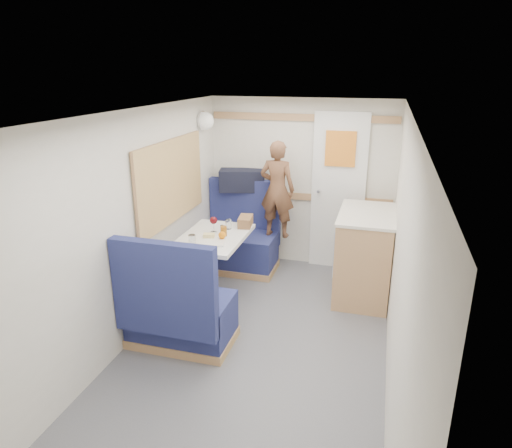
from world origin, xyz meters
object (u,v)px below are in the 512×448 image
(dinette_table, at_px, (214,250))
(bread_loaf, at_px, (245,221))
(wine_glass, at_px, (214,221))
(galley_counter, at_px, (364,254))
(tumbler_left, at_px, (192,240))
(cheese_block, at_px, (209,236))
(pepper_grinder, at_px, (222,229))
(bench_far, at_px, (240,244))
(person, at_px, (277,189))
(dome_light, at_px, (205,121))
(tray, at_px, (211,240))
(orange_fruit, at_px, (222,235))
(duffel_bag, at_px, (242,180))
(bench_near, at_px, (178,315))
(tumbler_right, at_px, (229,224))
(beer_glass, at_px, (224,231))

(dinette_table, distance_m, bread_loaf, 0.48)
(dinette_table, bearing_deg, wine_glass, 105.70)
(galley_counter, distance_m, tumbler_left, 1.81)
(cheese_block, height_order, pepper_grinder, pepper_grinder)
(bench_far, height_order, person, person)
(dome_light, relative_size, tray, 0.55)
(galley_counter, height_order, bread_loaf, galley_counter)
(orange_fruit, relative_size, pepper_grinder, 0.85)
(dinette_table, distance_m, duffel_bag, 1.21)
(galley_counter, relative_size, person, 0.83)
(cheese_block, xyz_separation_m, wine_glass, (-0.02, 0.19, 0.09))
(bench_near, relative_size, tumbler_right, 10.44)
(bread_loaf, bearing_deg, tumbler_left, -114.43)
(duffel_bag, bearing_deg, galley_counter, -33.75)
(galley_counter, height_order, beer_glass, galley_counter)
(bench_near, height_order, pepper_grinder, bench_near)
(duffel_bag, height_order, tumbler_left, duffel_bag)
(bench_far, relative_size, duffel_bag, 1.96)
(bench_near, bearing_deg, galley_counter, 43.94)
(tumbler_right, bearing_deg, orange_fruit, -81.45)
(galley_counter, relative_size, tumbler_left, 8.37)
(orange_fruit, bearing_deg, galley_counter, 26.02)
(orange_fruit, bearing_deg, bench_far, 97.91)
(dinette_table, height_order, bench_near, bench_near)
(bench_far, relative_size, bread_loaf, 4.28)
(dome_light, height_order, orange_fruit, dome_light)
(dinette_table, xyz_separation_m, duffel_bag, (-0.04, 1.12, 0.46))
(dome_light, bearing_deg, tray, -66.92)
(cheese_block, relative_size, wine_glass, 0.65)
(cheese_block, distance_m, wine_glass, 0.21)
(dome_light, height_order, tumbler_left, dome_light)
(galley_counter, xyz_separation_m, pepper_grinder, (-1.41, -0.46, 0.30))
(bench_far, xyz_separation_m, tumbler_right, (0.08, -0.63, 0.47))
(person, distance_m, tumbler_right, 0.79)
(cheese_block, distance_m, pepper_grinder, 0.20)
(galley_counter, relative_size, tray, 2.54)
(bench_near, bearing_deg, bread_loaf, 79.71)
(dinette_table, xyz_separation_m, dome_light, (-0.39, 0.85, 1.18))
(dinette_table, distance_m, cheese_block, 0.22)
(wine_glass, bearing_deg, duffel_bag, 91.05)
(bench_near, bearing_deg, tumbler_right, 85.64)
(galley_counter, xyz_separation_m, cheese_block, (-1.47, -0.65, 0.29))
(duffel_bag, xyz_separation_m, wine_glass, (0.02, -1.03, -0.19))
(dinette_table, bearing_deg, galley_counter, 20.54)
(wine_glass, relative_size, pepper_grinder, 1.96)
(bench_far, xyz_separation_m, cheese_block, (-0.00, -0.97, 0.46))
(dome_light, bearing_deg, cheese_block, -67.86)
(wine_glass, distance_m, beer_glass, 0.17)
(duffel_bag, bearing_deg, beer_glass, -95.25)
(duffel_bag, xyz_separation_m, cheese_block, (0.04, -1.22, -0.27))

